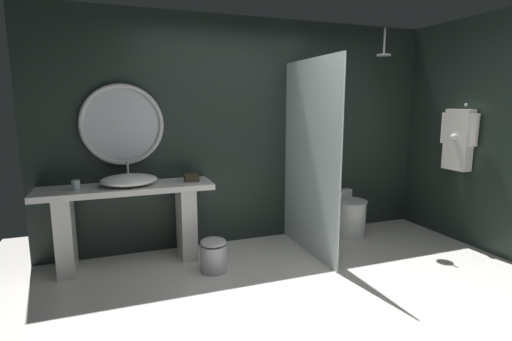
{
  "coord_description": "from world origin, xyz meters",
  "views": [
    {
      "loc": [
        -1.55,
        -2.43,
        1.64
      ],
      "look_at": [
        -0.31,
        0.9,
        1.02
      ],
      "focal_mm": 27.18,
      "sensor_mm": 36.0,
      "label": 1
    }
  ],
  "objects_px": {
    "vessel_sink": "(129,180)",
    "waste_bin": "(214,255)",
    "tissue_box": "(192,178)",
    "tumbler_cup": "(76,185)",
    "rain_shower_head": "(384,52)",
    "hanging_bathrobe": "(459,137)",
    "toilet": "(346,214)",
    "round_wall_mirror": "(122,125)"
  },
  "relations": [
    {
      "from": "toilet",
      "to": "waste_bin",
      "type": "relative_size",
      "value": 1.83
    },
    {
      "from": "vessel_sink",
      "to": "round_wall_mirror",
      "type": "bearing_deg",
      "value": 96.68
    },
    {
      "from": "tumbler_cup",
      "to": "tissue_box",
      "type": "height_order",
      "value": "tumbler_cup"
    },
    {
      "from": "tissue_box",
      "to": "rain_shower_head",
      "type": "distance_m",
      "value": 2.67
    },
    {
      "from": "tissue_box",
      "to": "toilet",
      "type": "bearing_deg",
      "value": 0.97
    },
    {
      "from": "tissue_box",
      "to": "rain_shower_head",
      "type": "relative_size",
      "value": 0.46
    },
    {
      "from": "tissue_box",
      "to": "hanging_bathrobe",
      "type": "distance_m",
      "value": 3.08
    },
    {
      "from": "vessel_sink",
      "to": "waste_bin",
      "type": "height_order",
      "value": "vessel_sink"
    },
    {
      "from": "round_wall_mirror",
      "to": "rain_shower_head",
      "type": "relative_size",
      "value": 2.67
    },
    {
      "from": "vessel_sink",
      "to": "tissue_box",
      "type": "xyz_separation_m",
      "value": [
        0.63,
        -0.0,
        -0.02
      ]
    },
    {
      "from": "tumbler_cup",
      "to": "tissue_box",
      "type": "distance_m",
      "value": 1.11
    },
    {
      "from": "tumbler_cup",
      "to": "rain_shower_head",
      "type": "relative_size",
      "value": 0.31
    },
    {
      "from": "hanging_bathrobe",
      "to": "rain_shower_head",
      "type": "bearing_deg",
      "value": 144.13
    },
    {
      "from": "tissue_box",
      "to": "round_wall_mirror",
      "type": "relative_size",
      "value": 0.17
    },
    {
      "from": "toilet",
      "to": "waste_bin",
      "type": "height_order",
      "value": "toilet"
    },
    {
      "from": "hanging_bathrobe",
      "to": "toilet",
      "type": "xyz_separation_m",
      "value": [
        -1.03,
        0.66,
        -0.99
      ]
    },
    {
      "from": "vessel_sink",
      "to": "hanging_bathrobe",
      "type": "distance_m",
      "value": 3.7
    },
    {
      "from": "vessel_sink",
      "to": "tissue_box",
      "type": "height_order",
      "value": "vessel_sink"
    },
    {
      "from": "tumbler_cup",
      "to": "toilet",
      "type": "distance_m",
      "value": 3.14
    },
    {
      "from": "vessel_sink",
      "to": "round_wall_mirror",
      "type": "xyz_separation_m",
      "value": [
        -0.03,
        0.24,
        0.54
      ]
    },
    {
      "from": "rain_shower_head",
      "to": "hanging_bathrobe",
      "type": "relative_size",
      "value": 0.41
    },
    {
      "from": "vessel_sink",
      "to": "rain_shower_head",
      "type": "xyz_separation_m",
      "value": [
        2.92,
        -0.12,
        1.35
      ]
    },
    {
      "from": "tissue_box",
      "to": "rain_shower_head",
      "type": "bearing_deg",
      "value": -2.88
    },
    {
      "from": "hanging_bathrobe",
      "to": "waste_bin",
      "type": "xyz_separation_m",
      "value": [
        -2.89,
        0.15,
        -1.08
      ]
    },
    {
      "from": "round_wall_mirror",
      "to": "rain_shower_head",
      "type": "xyz_separation_m",
      "value": [
        2.94,
        -0.36,
        0.81
      ]
    },
    {
      "from": "tumbler_cup",
      "to": "toilet",
      "type": "relative_size",
      "value": 0.16
    },
    {
      "from": "round_wall_mirror",
      "to": "toilet",
      "type": "bearing_deg",
      "value": -4.59
    },
    {
      "from": "waste_bin",
      "to": "vessel_sink",
      "type": "bearing_deg",
      "value": 146.57
    },
    {
      "from": "tissue_box",
      "to": "hanging_bathrobe",
      "type": "relative_size",
      "value": 0.19
    },
    {
      "from": "rain_shower_head",
      "to": "round_wall_mirror",
      "type": "bearing_deg",
      "value": 173.05
    },
    {
      "from": "vessel_sink",
      "to": "hanging_bathrobe",
      "type": "relative_size",
      "value": 0.72
    },
    {
      "from": "hanging_bathrobe",
      "to": "tissue_box",
      "type": "bearing_deg",
      "value": 168.17
    },
    {
      "from": "hanging_bathrobe",
      "to": "waste_bin",
      "type": "relative_size",
      "value": 2.27
    },
    {
      "from": "tissue_box",
      "to": "waste_bin",
      "type": "xyz_separation_m",
      "value": [
        0.1,
        -0.48,
        -0.69
      ]
    },
    {
      "from": "tissue_box",
      "to": "toilet",
      "type": "height_order",
      "value": "tissue_box"
    },
    {
      "from": "hanging_bathrobe",
      "to": "waste_bin",
      "type": "height_order",
      "value": "hanging_bathrobe"
    },
    {
      "from": "tissue_box",
      "to": "tumbler_cup",
      "type": "bearing_deg",
      "value": -177.87
    },
    {
      "from": "toilet",
      "to": "vessel_sink",
      "type": "bearing_deg",
      "value": -179.38
    },
    {
      "from": "tumbler_cup",
      "to": "hanging_bathrobe",
      "type": "height_order",
      "value": "hanging_bathrobe"
    },
    {
      "from": "tissue_box",
      "to": "waste_bin",
      "type": "bearing_deg",
      "value": -77.8
    },
    {
      "from": "vessel_sink",
      "to": "waste_bin",
      "type": "relative_size",
      "value": 1.64
    },
    {
      "from": "vessel_sink",
      "to": "tumbler_cup",
      "type": "height_order",
      "value": "vessel_sink"
    }
  ]
}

